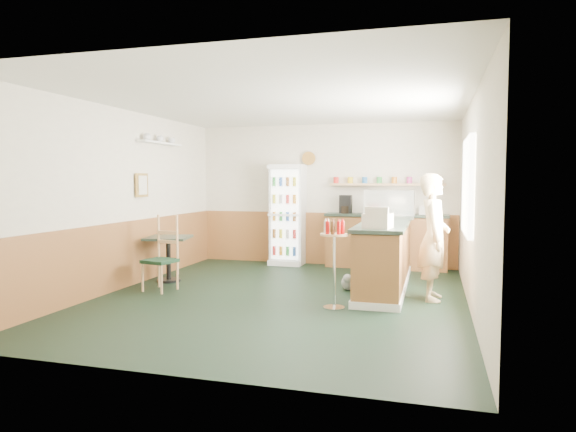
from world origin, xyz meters
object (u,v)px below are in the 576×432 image
(shopkeeper, at_px, (434,237))
(cafe_chair, at_px, (163,251))
(cafe_table, at_px, (168,250))
(cash_register, at_px, (378,221))
(display_case, at_px, (389,205))
(condiment_stand, at_px, (334,249))
(drinks_fridge, at_px, (287,215))

(shopkeeper, distance_m, cafe_chair, 3.91)
(cafe_chair, bearing_deg, shopkeeper, 16.75)
(cafe_table, bearing_deg, cash_register, -11.48)
(cash_register, relative_size, cafe_chair, 0.32)
(display_case, height_order, condiment_stand, display_case)
(condiment_stand, distance_m, cafe_table, 3.07)
(cash_register, height_order, shopkeeper, shopkeeper)
(cash_register, distance_m, cafe_chair, 3.22)
(display_case, relative_size, shopkeeper, 0.46)
(display_case, xyz_separation_m, condiment_stand, (-0.51, -2.06, -0.48))
(drinks_fridge, bearing_deg, cafe_chair, -113.00)
(cash_register, relative_size, shopkeeper, 0.20)
(cash_register, height_order, cafe_chair, cash_register)
(shopkeeper, bearing_deg, cash_register, 125.71)
(drinks_fridge, relative_size, shopkeeper, 1.12)
(display_case, xyz_separation_m, cafe_chair, (-3.18, -1.63, -0.66))
(display_case, distance_m, cash_register, 1.75)
(display_case, height_order, cafe_table, display_case)
(display_case, relative_size, cash_register, 2.27)
(display_case, bearing_deg, cafe_chair, -152.87)
(condiment_stand, xyz_separation_m, cafe_table, (-2.89, 1.00, -0.25))
(cafe_table, bearing_deg, cafe_chair, -68.62)
(display_case, relative_size, cafe_table, 1.02)
(cafe_chair, bearing_deg, drinks_fridge, 77.90)
(drinks_fridge, height_order, shopkeeper, drinks_fridge)
(shopkeeper, distance_m, condiment_stand, 1.47)
(cash_register, height_order, condiment_stand, cash_register)
(condiment_stand, distance_m, cafe_chair, 2.71)
(shopkeeper, bearing_deg, drinks_fridge, 48.83)
(shopkeeper, height_order, cafe_table, shopkeeper)
(cash_register, xyz_separation_m, shopkeeper, (0.70, 0.52, -0.25))
(display_case, relative_size, condiment_stand, 0.72)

